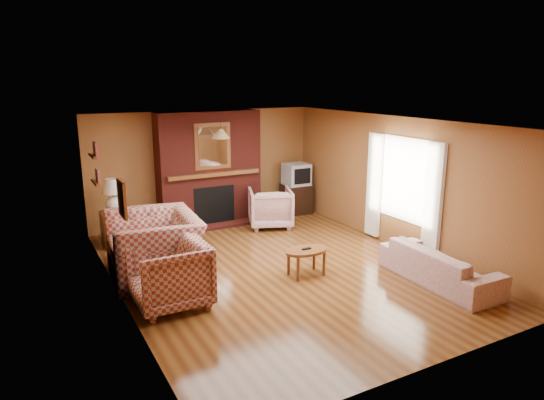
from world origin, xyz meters
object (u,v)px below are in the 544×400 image
fireplace (209,169)px  plaid_armchair (169,274)px  floral_armchair (270,208)px  coffee_table (306,253)px  plaid_loveseat (154,246)px  side_table (116,229)px  table_lamp (113,194)px  floral_sofa (440,265)px  crt_tv (296,174)px  tv_stand (296,199)px

fireplace → plaid_armchair: (-1.95, -3.44, -0.72)m
floral_armchair → coffee_table: size_ratio=1.24×
plaid_loveseat → plaid_armchair: (-0.10, -1.12, -0.03)m
side_table → table_lamp: 0.67m
floral_armchair → floral_sofa: bearing=124.3°
fireplace → coffee_table: bearing=-85.5°
side_table → crt_tv: bearing=4.7°
floral_armchair → side_table: floral_armchair is taller
fireplace → side_table: size_ratio=3.73×
plaid_armchair → floral_armchair: 3.93m
side_table → fireplace: bearing=14.3°
side_table → table_lamp: bearing=0.0°
plaid_loveseat → side_table: plaid_loveseat is taller
plaid_loveseat → crt_tv: bearing=123.3°
plaid_armchair → side_table: (-0.15, 2.90, -0.14)m
floral_armchair → table_lamp: size_ratio=1.42×
plaid_loveseat → crt_tv: size_ratio=2.76×
floral_sofa → coffee_table: size_ratio=2.68×
plaid_loveseat → tv_stand: (3.90, 2.13, -0.16)m
plaid_loveseat → crt_tv: (3.90, 2.12, 0.42)m
coffee_table → tv_stand: 3.71m
coffee_table → table_lamp: size_ratio=1.14×
floral_armchair → tv_stand: bearing=-126.0°
plaid_loveseat → coffee_table: plaid_loveseat is taller
side_table → floral_armchair: bearing=-5.9°
plaid_loveseat → side_table: bearing=-167.2°
plaid_armchair → tv_stand: size_ratio=1.51×
floral_sofa → tv_stand: 4.48m
floral_sofa → fireplace: bearing=23.7°
floral_sofa → tv_stand: bearing=-0.4°
plaid_loveseat → floral_sofa: 4.43m
tv_stand → floral_armchair: bearing=-143.5°
floral_armchair → plaid_armchair: bearing=62.3°
floral_sofa → crt_tv: crt_tv is taller
coffee_table → table_lamp: 3.80m
fireplace → table_lamp: fireplace is taller
side_table → crt_tv: size_ratio=1.17×
plaid_loveseat → fireplace: bearing=146.1°
fireplace → floral_armchair: size_ratio=2.67×
table_lamp → tv_stand: table_lamp is taller
floral_armchair → tv_stand: size_ratio=1.34×
fireplace → floral_sofa: fireplace is taller
plaid_armchair → floral_sofa: 4.04m
plaid_armchair → side_table: 2.91m
tv_stand → side_table: bearing=-171.5°
floral_sofa → side_table: bearing=45.6°
floral_sofa → table_lamp: (-4.00, 4.13, 0.71)m
coffee_table → fireplace: bearing=94.5°
fireplace → floral_sofa: bearing=-67.8°
coffee_table → crt_tv: bearing=61.3°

